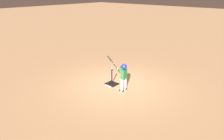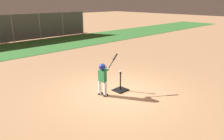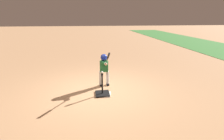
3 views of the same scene
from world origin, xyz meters
name	(u,v)px [view 2 (image 2 of 3)]	position (x,y,z in m)	size (l,w,h in m)	color
ground_plane	(118,93)	(0.00, 0.00, 0.00)	(90.00, 90.00, 0.00)	#AD7F56
grass_outfield_strip	(14,50)	(0.00, 10.19, 0.01)	(56.00, 5.17, 0.02)	#33702D
home_plate	(120,90)	(0.26, 0.15, 0.01)	(0.44, 0.44, 0.02)	white
batting_tee	(120,88)	(0.22, 0.11, 0.08)	(0.51, 0.46, 0.73)	black
batter_child	(103,75)	(-0.53, 0.25, 0.77)	(0.97, 0.38, 1.41)	silver
baseball	(120,71)	(0.22, 0.11, 0.77)	(0.07, 0.07, 0.07)	white
bleachers_far_left	(63,28)	(6.68, 14.58, 0.60)	(3.26, 2.58, 1.23)	#93969E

